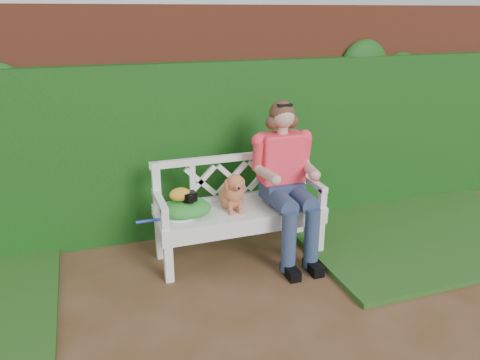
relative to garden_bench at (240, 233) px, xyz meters
name	(u,v)px	position (x,y,z in m)	size (l,w,h in m)	color
ground	(222,333)	(-0.48, -1.00, -0.24)	(60.00, 60.00, 0.00)	#4B2E16
brick_wall	(164,123)	(-0.48, 0.90, 0.86)	(10.00, 0.30, 2.20)	brown
ivy_hedge	(170,153)	(-0.48, 0.68, 0.61)	(10.00, 0.18, 1.70)	#1D4F16
grass_right	(418,228)	(1.92, -0.10, -0.21)	(2.60, 2.00, 0.05)	#1F4E16
garden_bench	(240,233)	(0.00, 0.00, 0.00)	(1.58, 0.60, 0.48)	white
seated_woman	(283,181)	(0.40, -0.02, 0.46)	(0.59, 0.79, 1.40)	#F25358
dog	(232,190)	(-0.07, 0.01, 0.42)	(0.24, 0.33, 0.36)	#BB6032
tennis_racket	(178,217)	(-0.57, -0.03, 0.25)	(0.54, 0.23, 0.03)	white
green_bag	(187,208)	(-0.49, -0.01, 0.31)	(0.43, 0.33, 0.15)	#196722
camera_item	(189,196)	(-0.46, -0.02, 0.42)	(0.11, 0.09, 0.08)	black
baseball_glove	(180,194)	(-0.54, 0.00, 0.44)	(0.18, 0.14, 0.12)	gold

